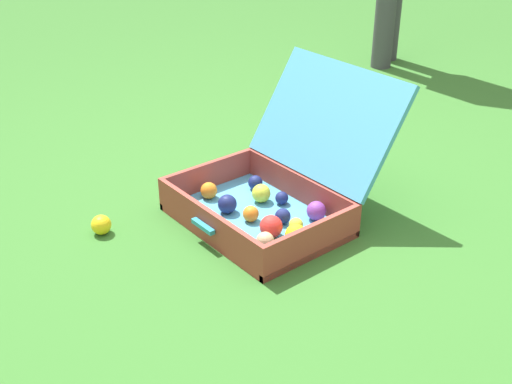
{
  "coord_description": "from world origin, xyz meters",
  "views": [
    {
      "loc": [
        1.49,
        -1.3,
        1.18
      ],
      "look_at": [
        -0.03,
        -0.07,
        0.12
      ],
      "focal_mm": 45.12,
      "sensor_mm": 36.0,
      "label": 1
    }
  ],
  "objects": [
    {
      "name": "ground_plane",
      "position": [
        0.0,
        0.0,
        0.0
      ],
      "size": [
        16.0,
        16.0,
        0.0
      ],
      "primitive_type": "plane",
      "color": "#336B28"
    },
    {
      "name": "open_suitcase",
      "position": [
        -0.02,
        0.02,
        0.11
      ],
      "size": [
        0.6,
        0.69,
        0.49
      ],
      "color": "#4799C6",
      "rests_on": "ground"
    },
    {
      "name": "stray_ball_on_grass",
      "position": [
        -0.31,
        -0.53,
        0.03
      ],
      "size": [
        0.07,
        0.07,
        0.07
      ],
      "primitive_type": "sphere",
      "color": "yellow",
      "rests_on": "ground"
    }
  ]
}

